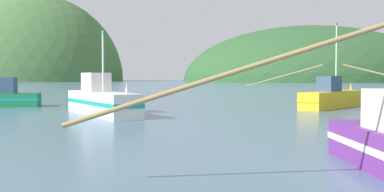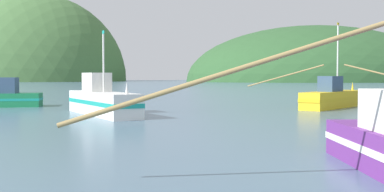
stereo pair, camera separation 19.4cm
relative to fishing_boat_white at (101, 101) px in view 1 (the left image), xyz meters
The scene contains 4 objects.
hill_mid_left 204.07m from the fishing_boat_white, 57.79° to the left, with size 124.27×99.42×52.45m, color #2D562D.
hill_mid_right 209.58m from the fishing_boat_white, 95.74° to the left, with size 86.78×69.42×84.61m, color #47703D.
fishing_boat_white is the anchor object (origin of this frame).
fishing_boat_yellow 18.41m from the fishing_boat_white, ahead, with size 9.89×12.74×6.84m.
Camera 1 is at (-7.56, 2.26, 2.53)m, focal length 43.95 mm.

